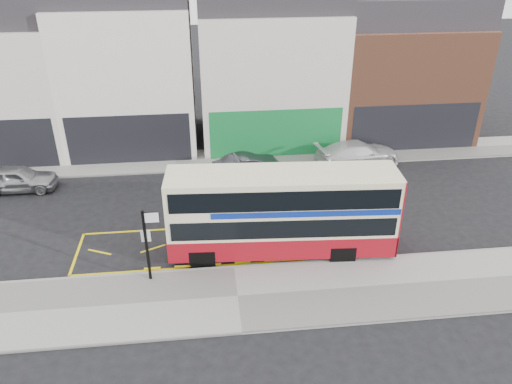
{
  "coord_description": "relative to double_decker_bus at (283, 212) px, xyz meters",
  "views": [
    {
      "loc": [
        -1.01,
        -17.77,
        13.15
      ],
      "look_at": [
        1.22,
        2.0,
        2.46
      ],
      "focal_mm": 35.0,
      "sensor_mm": 36.0,
      "label": 1
    }
  ],
  "objects": [
    {
      "name": "pavement",
      "position": [
        -2.25,
        -3.05,
        -2.01
      ],
      "size": [
        40.0,
        4.0,
        0.15
      ],
      "primitive_type": "cube",
      "color": "#97958F",
      "rests_on": "ground"
    },
    {
      "name": "terrace_green_shop",
      "position": [
        1.25,
        14.24,
        2.99
      ],
      "size": [
        9.0,
        8.01,
        11.3
      ],
      "color": "silver",
      "rests_on": "ground"
    },
    {
      "name": "car_silver",
      "position": [
        -13.68,
        7.53,
        -1.36
      ],
      "size": [
        4.26,
        1.74,
        1.44
      ],
      "primitive_type": "imported",
      "rotation": [
        0.0,
        0.0,
        1.56
      ],
      "color": "#A4A5A9",
      "rests_on": "ground"
    },
    {
      "name": "terrace_left",
      "position": [
        -7.75,
        14.24,
        3.24
      ],
      "size": [
        8.0,
        8.01,
        11.8
      ],
      "color": "white",
      "rests_on": "ground"
    },
    {
      "name": "kerb",
      "position": [
        -2.25,
        -1.12,
        -2.01
      ],
      "size": [
        40.0,
        0.15,
        0.15
      ],
      "primitive_type": "cube",
      "color": "gray",
      "rests_on": "ground"
    },
    {
      "name": "road_markings",
      "position": [
        -2.25,
        0.85,
        -2.08
      ],
      "size": [
        14.0,
        3.4,
        0.01
      ],
      "primitive_type": null,
      "color": "yellow",
      "rests_on": "ground"
    },
    {
      "name": "terrace_far_left",
      "position": [
        -15.75,
        14.24,
        2.74
      ],
      "size": [
        8.0,
        8.01,
        10.8
      ],
      "color": "silver",
      "rests_on": "ground"
    },
    {
      "name": "far_pavement",
      "position": [
        -2.25,
        10.25,
        -2.01
      ],
      "size": [
        50.0,
        3.0,
        0.15
      ],
      "primitive_type": "cube",
      "color": "#97958F",
      "rests_on": "ground"
    },
    {
      "name": "car_white",
      "position": [
        6.05,
        8.62,
        -1.32
      ],
      "size": [
        5.55,
        3.08,
        1.52
      ],
      "primitive_type": "imported",
      "rotation": [
        0.0,
        0.0,
        1.76
      ],
      "color": "silver",
      "rests_on": "ground"
    },
    {
      "name": "terrace_right",
      "position": [
        10.25,
        14.24,
        2.49
      ],
      "size": [
        9.0,
        8.01,
        10.3
      ],
      "color": "brown",
      "rests_on": "ground"
    },
    {
      "name": "ground",
      "position": [
        -2.25,
        -0.75,
        -2.08
      ],
      "size": [
        120.0,
        120.0,
        0.0
      ],
      "primitive_type": "plane",
      "color": "black",
      "rests_on": "ground"
    },
    {
      "name": "double_decker_bus",
      "position": [
        0.0,
        0.0,
        0.0
      ],
      "size": [
        10.05,
        2.91,
        3.96
      ],
      "rotation": [
        0.0,
        0.0,
        -0.06
      ],
      "color": "#F6E9BB",
      "rests_on": "ground"
    },
    {
      "name": "street_tree_right",
      "position": [
        2.61,
        11.51,
        1.77
      ],
      "size": [
        2.61,
        2.61,
        5.65
      ],
      "color": "black",
      "rests_on": "ground"
    },
    {
      "name": "car_grey",
      "position": [
        -0.78,
        7.95,
        -1.43
      ],
      "size": [
        4.21,
        2.41,
        1.31
      ],
      "primitive_type": "imported",
      "rotation": [
        0.0,
        0.0,
        1.84
      ],
      "color": "#37383E",
      "rests_on": "ground"
    },
    {
      "name": "bus_stop_post",
      "position": [
        -5.7,
        -1.53,
        0.01
      ],
      "size": [
        0.81,
        0.14,
        3.26
      ],
      "rotation": [
        0.0,
        0.0,
        -0.01
      ],
      "color": "black",
      "rests_on": "pavement"
    }
  ]
}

